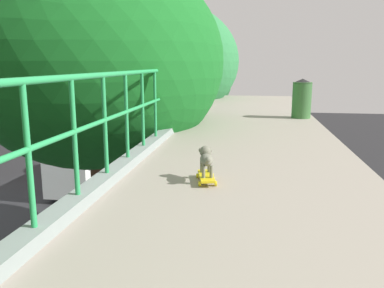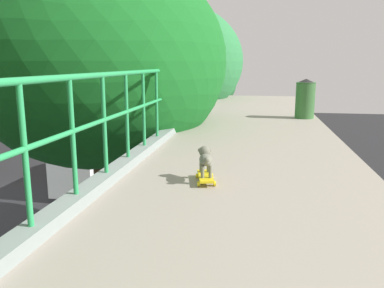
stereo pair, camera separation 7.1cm
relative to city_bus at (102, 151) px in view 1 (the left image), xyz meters
name	(u,v)px [view 1 (the left image)]	position (x,y,z in m)	size (l,w,h in m)	color
city_bus	(102,151)	(0.00, 0.00, 0.00)	(2.60, 10.69, 3.06)	white
roadside_tree_mid	(94,63)	(6.18, -15.51, 5.57)	(5.51, 5.51, 9.62)	#513726
roadside_tree_far	(170,64)	(6.42, -8.79, 5.55)	(5.17, 5.17, 9.53)	#49412A
roadside_tree_farthest	(195,82)	(5.95, 0.74, 4.43)	(4.60, 4.60, 8.26)	#4F3621
toy_skateboard	(206,177)	(9.07, -19.60, 4.37)	(0.26, 0.48, 0.08)	yellow
small_dog	(206,158)	(9.06, -19.55, 4.56)	(0.20, 0.39, 0.29)	#676857
litter_bin	(302,98)	(10.67, -14.22, 4.77)	(0.44, 0.44, 0.91)	#376733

